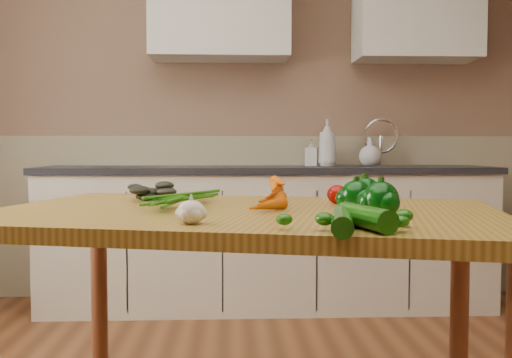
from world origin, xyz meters
The scene contains 18 objects.
room centered at (0.00, 0.17, 1.25)m, with size 4.04×5.04×2.64m.
counter_run centered at (0.21, 2.19, 0.46)m, with size 2.84×0.64×1.14m.
upper_cabinets centered at (0.51, 2.32, 1.95)m, with size 2.15×0.35×0.70m.
table centered at (0.01, 0.30, 0.73)m, with size 1.73×1.33×0.83m.
soap_bottle_a centered at (0.60, 2.28, 1.05)m, with size 0.12×0.12×0.31m, color silver.
soap_bottle_b centered at (0.51, 2.32, 0.99)m, with size 0.08×0.08×0.18m, color silver.
soap_bottle_c centered at (0.89, 2.28, 0.99)m, with size 0.15×0.15×0.19m, color silver.
carrot_bunch centered at (0.01, 0.36, 0.86)m, with size 0.29×0.22×0.08m, color #D05504, non-canonical shape.
leafy_greens centered at (-0.32, 0.64, 0.88)m, with size 0.22×0.20×0.11m, color black, non-canonical shape.
garlic_bulb centered at (-0.13, -0.04, 0.85)m, with size 0.07×0.07×0.06m, color silver.
pepper_a centered at (0.33, 0.18, 0.87)m, with size 0.09×0.09×0.09m, color #023306.
pepper_b centered at (0.39, 0.29, 0.87)m, with size 0.10×0.10×0.10m, color #023306.
pepper_c centered at (0.37, 0.05, 0.87)m, with size 0.10×0.10×0.10m, color #023306.
tomato_a centered at (0.33, 0.46, 0.86)m, with size 0.07×0.07×0.06m, color #8E0702.
tomato_b centered at (0.40, 0.42, 0.86)m, with size 0.07×0.07×0.06m, color #DE4805.
tomato_c centered at (0.47, 0.33, 0.86)m, with size 0.07×0.07×0.06m, color #DE4805.
zucchini_a centered at (0.28, -0.15, 0.85)m, with size 0.06×0.06×0.21m, color #0E4707.
zucchini_b centered at (0.22, -0.18, 0.85)m, with size 0.05×0.05×0.26m, color #0E4707.
Camera 1 is at (-0.03, -1.45, 1.01)m, focal length 40.00 mm.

